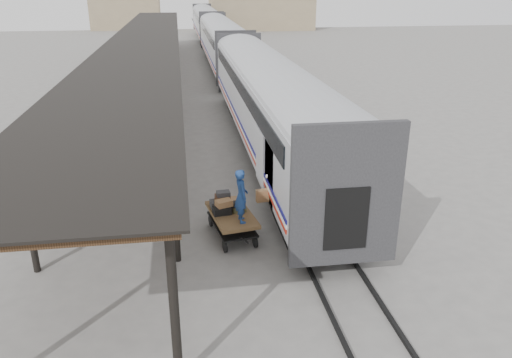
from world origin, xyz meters
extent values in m
plane|color=slate|center=(0.00, 0.00, 0.00)|extent=(160.00, 160.00, 0.00)
cube|color=silver|center=(3.20, 8.00, 2.60)|extent=(3.00, 24.00, 2.90)
cube|color=#28282B|center=(3.20, -3.90, 2.60)|extent=(3.04, 0.22, 3.50)
cube|color=black|center=(1.68, 8.00, 3.50)|extent=(0.04, 22.08, 0.65)
cube|color=black|center=(3.20, 8.00, 0.90)|extent=(2.55, 23.04, 0.50)
cube|color=silver|center=(3.20, 34.00, 2.60)|extent=(3.00, 24.00, 2.90)
cube|color=#28282B|center=(3.20, 22.10, 2.60)|extent=(3.04, 0.22, 3.50)
cube|color=black|center=(1.68, 34.00, 3.50)|extent=(0.04, 22.08, 0.65)
cube|color=black|center=(3.20, 34.00, 0.90)|extent=(2.55, 23.04, 0.50)
cube|color=silver|center=(3.20, 60.00, 2.60)|extent=(3.00, 24.00, 2.90)
cube|color=#28282B|center=(3.20, 48.10, 2.60)|extent=(3.04, 0.22, 3.50)
cube|color=black|center=(1.68, 60.00, 3.50)|extent=(0.04, 22.08, 0.65)
cube|color=black|center=(3.20, 60.00, 0.90)|extent=(2.55, 23.04, 0.50)
cube|color=black|center=(1.95, -0.50, 2.15)|extent=(0.50, 1.70, 2.00)
imported|color=white|center=(1.95, -0.50, 2.01)|extent=(0.72, 0.89, 1.72)
cube|color=#9B6D43|center=(1.55, -0.65, 1.40)|extent=(0.57, 0.25, 0.42)
cube|color=#422B19|center=(-3.40, 24.00, 4.00)|extent=(4.60, 64.00, 0.18)
cube|color=black|center=(-3.40, 24.00, 4.12)|extent=(4.90, 64.30, 0.06)
cylinder|color=black|center=(-5.45, 24.00, 2.00)|extent=(0.20, 0.20, 4.00)
cylinder|color=black|center=(-5.45, 55.00, 2.00)|extent=(0.20, 0.20, 4.00)
cylinder|color=black|center=(-1.35, -7.00, 2.00)|extent=(0.20, 0.20, 4.00)
cylinder|color=black|center=(-1.35, 24.00, 2.00)|extent=(0.20, 0.20, 4.00)
cylinder|color=black|center=(-1.35, 55.00, 2.00)|extent=(0.20, 0.20, 4.00)
cube|color=black|center=(2.48, 34.00, 0.06)|extent=(0.10, 150.00, 0.12)
cube|color=black|center=(3.92, 34.00, 0.06)|extent=(0.10, 150.00, 0.12)
cube|color=tan|center=(14.00, 78.00, 4.00)|extent=(18.00, 10.00, 8.00)
cube|color=tan|center=(-10.00, 82.00, 3.00)|extent=(12.00, 8.00, 6.00)
cube|color=brown|center=(0.45, -0.69, 0.80)|extent=(1.64, 2.58, 0.12)
cube|color=black|center=(0.45, -0.69, 0.45)|extent=(1.53, 2.46, 0.06)
cylinder|color=black|center=(0.12, -1.71, 0.20)|extent=(0.15, 0.41, 0.40)
cylinder|color=black|center=(1.11, -1.54, 0.20)|extent=(0.15, 0.41, 0.40)
cylinder|color=black|center=(-0.20, 0.16, 0.20)|extent=(0.15, 0.41, 0.40)
cylinder|color=black|center=(0.78, 0.33, 0.20)|extent=(0.15, 0.41, 0.40)
cube|color=#353537|center=(0.13, -0.15, 0.97)|extent=(0.72, 0.53, 0.23)
cube|color=#9B6D43|center=(0.61, 0.01, 0.96)|extent=(0.61, 0.45, 0.21)
cube|color=black|center=(0.14, -0.70, 0.98)|extent=(0.64, 0.49, 0.23)
cube|color=#484C2D|center=(0.70, -0.58, 0.94)|extent=(0.49, 0.39, 0.16)
cube|color=#543421|center=(0.21, -0.18, 1.18)|extent=(0.57, 0.44, 0.20)
cube|color=#9B6D43|center=(0.21, -0.63, 1.20)|extent=(0.60, 0.52, 0.20)
cube|color=#353537|center=(0.23, -0.20, 1.36)|extent=(0.47, 0.35, 0.16)
cube|color=black|center=(0.61, -0.57, 1.11)|extent=(0.41, 0.30, 0.14)
cube|color=maroon|center=(-3.36, 20.80, 0.63)|extent=(1.65, 1.99, 1.03)
cube|color=maroon|center=(-3.55, 21.21, 1.31)|extent=(1.17, 1.03, 0.40)
cylinder|color=black|center=(-3.51, 20.04, 0.21)|extent=(0.30, 0.43, 0.41)
cylinder|color=black|center=(-2.68, 20.42, 0.21)|extent=(0.30, 0.43, 0.41)
cylinder|color=black|center=(-4.04, 21.18, 0.21)|extent=(0.30, 0.43, 0.41)
cylinder|color=black|center=(-3.20, 21.56, 0.21)|extent=(0.30, 0.43, 0.41)
imported|color=navy|center=(0.70, -1.34, 1.73)|extent=(0.48, 0.68, 1.74)
imported|color=black|center=(-2.68, 16.02, 0.95)|extent=(1.20, 0.74, 1.91)
camera|label=1|loc=(-0.97, -15.49, 7.92)|focal=35.00mm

